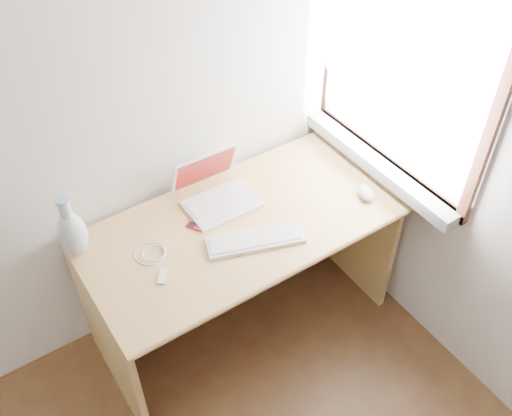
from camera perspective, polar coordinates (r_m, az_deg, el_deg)
window at (r=2.45m, az=13.94°, el=13.50°), size 0.11×0.99×1.10m
desk at (r=2.65m, az=-2.51°, el=-3.59°), size 1.37×0.68×0.72m
laptop at (r=2.53m, az=-3.95°, el=1.61°), size 0.31×0.26×0.21m
external_keyboard at (r=2.36m, az=-0.08°, el=-3.19°), size 0.42×0.25×0.02m
mouse at (r=2.61m, az=10.94°, el=1.53°), size 0.11×0.13×0.04m
ipod at (r=2.44m, az=-6.06°, el=-1.85°), size 0.07×0.09×0.01m
cable_coil at (r=2.36m, az=-10.52°, el=-4.50°), size 0.14×0.14×0.01m
remote at (r=2.27m, az=-9.36°, el=-6.74°), size 0.07×0.08×0.01m
vase at (r=2.36m, az=-17.91°, el=-2.31°), size 0.11×0.11×0.29m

